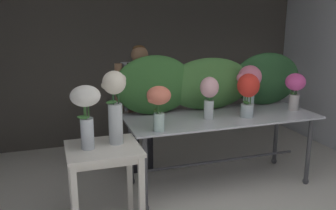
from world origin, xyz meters
TOP-DOWN VIEW (x-y plane):
  - ground_plane at (0.00, 1.83)m, footprint 8.04×8.04m
  - wall_back at (0.00, 3.65)m, footprint 4.88×0.12m
  - display_table_glass at (0.34, 1.79)m, footprint 2.10×0.82m
  - side_table_white at (-1.03, 1.30)m, footprint 0.63×0.57m
  - florist at (-0.41, 2.41)m, footprint 0.59×0.24m
  - foliage_backdrop at (0.33, 2.08)m, footprint 2.31×0.24m
  - vase_fuchsia_anemones at (1.23, 1.74)m, footprint 0.23×0.23m
  - vase_rosy_roses at (0.73, 1.89)m, footprint 0.30×0.26m
  - vase_scarlet_tulips at (0.58, 1.66)m, footprint 0.24×0.24m
  - vase_coral_dahlias at (-0.47, 1.49)m, footprint 0.23×0.23m
  - vase_blush_carnations at (0.15, 1.72)m, footprint 0.20×0.20m
  - vase_white_roses_tall at (-1.15, 1.30)m, footprint 0.25×0.25m
  - vase_cream_lisianthus_tall at (-0.90, 1.35)m, footprint 0.21×0.20m

SIDE VIEW (x-z plane):
  - ground_plane at x=0.00m, z-range 0.00..0.00m
  - side_table_white at x=-1.03m, z-range 0.27..1.06m
  - display_table_glass at x=0.34m, z-range 0.28..1.10m
  - florist at x=-0.41m, z-range 0.18..1.72m
  - vase_fuchsia_anemones at x=1.23m, z-range 0.86..1.29m
  - vase_blush_carnations at x=0.15m, z-range 0.86..1.31m
  - vase_scarlet_tulips at x=0.58m, z-range 0.86..1.33m
  - vase_coral_dahlias at x=-0.47m, z-range 0.88..1.31m
  - foliage_backdrop at x=0.33m, z-range 0.80..1.45m
  - vase_white_roses_tall at x=-1.15m, z-range 0.87..1.41m
  - vase_rosy_roses at x=0.73m, z-range 0.89..1.41m
  - vase_cream_lisianthus_tall at x=-0.90m, z-range 0.83..1.47m
  - wall_back at x=0.00m, z-range 0.00..2.84m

